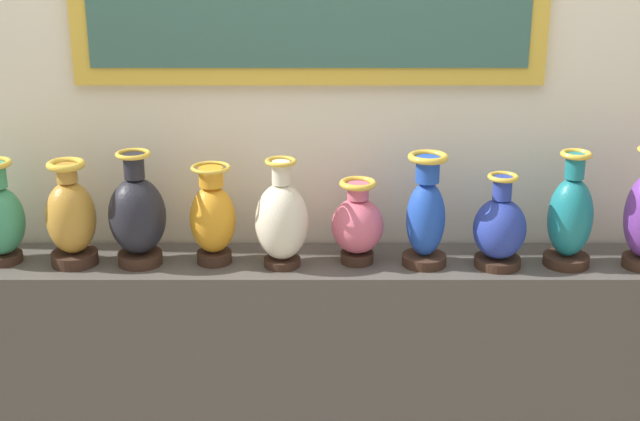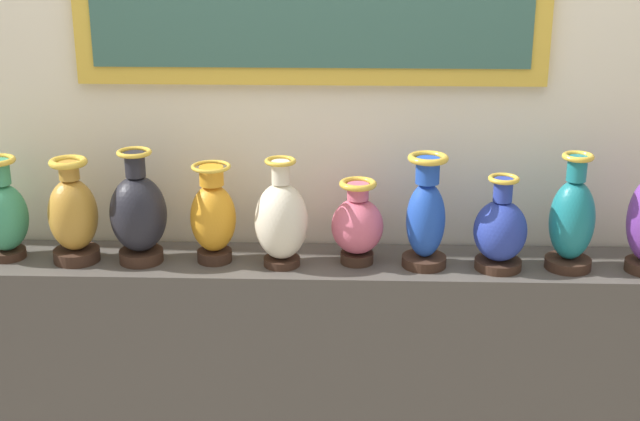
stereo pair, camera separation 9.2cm
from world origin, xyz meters
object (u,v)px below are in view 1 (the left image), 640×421
vase_sapphire (426,216)px  vase_amber (213,218)px  vase_ochre (71,219)px  vase_teal (570,218)px  vase_onyx (137,216)px  vase_rose (357,224)px  vase_cobalt (500,229)px  vase_ivory (282,221)px

vase_sapphire → vase_amber: bearing=178.5°
vase_ochre → vase_teal: bearing=-0.3°
vase_onyx → vase_rose: vase_onyx is taller
vase_onyx → vase_cobalt: (1.20, -0.02, -0.04)m
vase_amber → vase_sapphire: size_ratio=0.88×
vase_ivory → vase_teal: bearing=0.4°
vase_sapphire → vase_teal: (0.48, -0.00, -0.01)m
vase_cobalt → vase_teal: vase_teal is taller
vase_teal → vase_onyx: bearing=179.6°
vase_amber → vase_sapphire: 0.71m
vase_onyx → vase_sapphire: 0.96m
vase_amber → vase_ivory: 0.23m
vase_ivory → vase_teal: vase_teal is taller
vase_ochre → vase_rose: size_ratio=1.25×
vase_cobalt → vase_ochre: bearing=179.2°
vase_onyx → vase_amber: bearing=2.8°
vase_onyx → vase_ivory: vase_onyx is taller
vase_rose → vase_ivory: bearing=-172.9°
vase_ochre → vase_rose: 0.95m
vase_amber → vase_sapphire: (0.71, -0.02, 0.01)m
vase_sapphire → vase_onyx: bearing=179.6°
vase_ochre → vase_teal: 1.66m
vase_ivory → vase_amber: bearing=172.9°
vase_amber → vase_ivory: (0.23, -0.03, -0.00)m
vase_onyx → vase_amber: size_ratio=1.15×
vase_sapphire → vase_teal: bearing=-0.5°
vase_teal → vase_rose: bearing=178.0°
vase_ivory → vase_teal: 0.96m
vase_ivory → vase_rose: vase_ivory is taller
vase_ochre → vase_sapphire: 1.18m
vase_rose → vase_onyx: bearing=-178.9°
vase_ochre → vase_teal: size_ratio=0.91×
vase_ochre → vase_cobalt: (1.42, -0.02, -0.03)m
vase_amber → vase_rose: vase_amber is taller
vase_ochre → vase_cobalt: size_ratio=1.13×
vase_teal → vase_cobalt: bearing=-177.5°
vase_amber → vase_ivory: vase_ivory is taller
vase_rose → vase_teal: vase_teal is taller
vase_amber → vase_teal: 1.19m
vase_amber → vase_cobalt: 0.95m
vase_amber → vase_sapphire: vase_sapphire is taller
vase_onyx → vase_cobalt: size_ratio=1.22×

